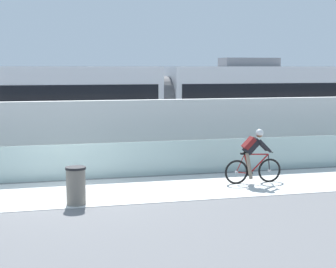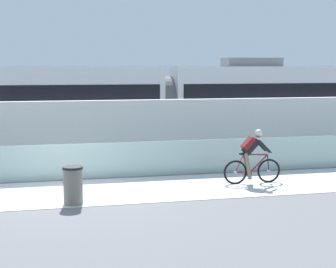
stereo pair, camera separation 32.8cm
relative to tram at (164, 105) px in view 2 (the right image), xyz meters
name	(u,v)px [view 2 (the right image)]	position (x,y,z in m)	size (l,w,h in m)	color
ground_plane	(67,193)	(-4.30, -6.85, -1.89)	(200.00, 200.00, 0.00)	slate
bike_path_deck	(67,193)	(-4.30, -6.85, -1.89)	(32.00, 3.20, 0.01)	silver
glass_parapet	(63,162)	(-4.30, -5.00, -1.35)	(32.00, 0.05, 1.09)	#ADC6C1
concrete_barrier_wall	(61,135)	(-4.30, -3.20, -0.74)	(32.00, 0.36, 2.30)	silver
tram_rail_near	(59,157)	(-4.30, -0.72, -1.89)	(32.00, 0.08, 0.01)	#595654
tram_rail_far	(58,151)	(-4.30, 0.72, -1.89)	(32.00, 0.08, 0.01)	#595654
tram	(164,105)	(0.00, 0.00, 0.00)	(22.56, 2.54, 3.81)	silver
cyclist_on_bike	(252,157)	(1.08, -6.85, -1.09)	(1.77, 0.58, 1.61)	black
trash_bin	(73,185)	(-4.19, -8.10, -1.41)	(0.51, 0.51, 0.96)	slate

